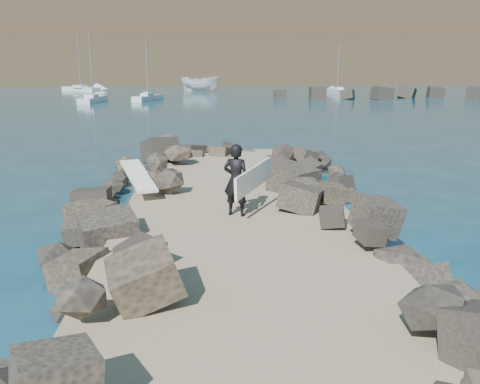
{
  "coord_description": "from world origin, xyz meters",
  "views": [
    {
      "loc": [
        -0.72,
        -13.12,
        4.44
      ],
      "look_at": [
        0.0,
        -1.0,
        1.5
      ],
      "focal_mm": 40.0,
      "sensor_mm": 36.0,
      "label": 1
    }
  ],
  "objects_px": {
    "surfboard_resting": "(138,179)",
    "surfer_with_board": "(239,180)",
    "boat_imported": "(200,84)",
    "sailboat_d": "(337,91)"
  },
  "relations": [
    {
      "from": "surfboard_resting",
      "to": "boat_imported",
      "type": "height_order",
      "value": "boat_imported"
    },
    {
      "from": "surfboard_resting",
      "to": "sailboat_d",
      "type": "distance_m",
      "value": 67.56
    },
    {
      "from": "surfboard_resting",
      "to": "boat_imported",
      "type": "bearing_deg",
      "value": 68.77
    },
    {
      "from": "boat_imported",
      "to": "sailboat_d",
      "type": "relative_size",
      "value": 0.87
    },
    {
      "from": "surfboard_resting",
      "to": "boat_imported",
      "type": "xyz_separation_m",
      "value": [
        0.99,
        71.16,
        0.19
      ]
    },
    {
      "from": "surfboard_resting",
      "to": "sailboat_d",
      "type": "xyz_separation_m",
      "value": [
        21.43,
        64.07,
        -0.69
      ]
    },
    {
      "from": "boat_imported",
      "to": "surfer_with_board",
      "type": "relative_size",
      "value": 3.06
    },
    {
      "from": "surfboard_resting",
      "to": "surfer_with_board",
      "type": "height_order",
      "value": "surfer_with_board"
    },
    {
      "from": "boat_imported",
      "to": "sailboat_d",
      "type": "xyz_separation_m",
      "value": [
        20.43,
        -7.09,
        -0.88
      ]
    },
    {
      "from": "surfer_with_board",
      "to": "sailboat_d",
      "type": "bearing_deg",
      "value": 74.42
    }
  ]
}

